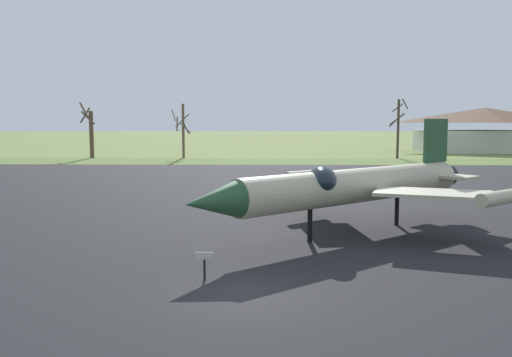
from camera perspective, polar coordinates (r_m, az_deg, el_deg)
ground_plane at (r=16.89m, az=-1.31°, el=-12.81°), size 600.00×600.00×0.00m
asphalt_apron at (r=35.32m, az=0.04°, el=-2.73°), size 94.64×63.09×0.05m
grass_verge_strip at (r=72.64m, az=0.65°, el=1.87°), size 154.64×12.00×0.06m
jet_fighter_front_left at (r=25.61m, az=10.41°, el=-0.73°), size 15.17×13.79×5.70m
info_placard_front_left at (r=18.23m, az=-5.68°, el=-9.16°), size 0.64×0.19×1.07m
bare_tree_far_left at (r=83.61m, az=-17.71°, el=4.98°), size 2.70×3.22×8.49m
bare_tree_left_of_center at (r=80.43m, az=-8.07°, el=5.39°), size 3.18×3.28×8.29m
bare_tree_center at (r=81.54m, az=15.33°, el=5.54°), size 2.82×2.83×8.96m
visitor_building at (r=105.82m, az=23.74°, el=4.91°), size 25.15×15.29×8.20m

